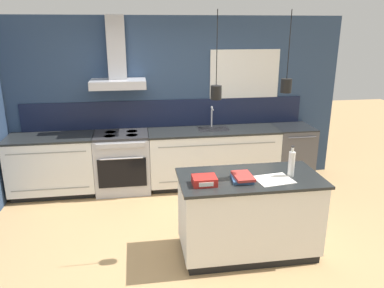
# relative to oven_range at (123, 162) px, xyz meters

# --- Properties ---
(ground_plane) EXTENTS (16.00, 16.00, 0.00)m
(ground_plane) POSITION_rel_oven_range_xyz_m (0.72, -1.69, -0.46)
(ground_plane) COLOR tan
(ground_plane) RESTS_ON ground
(wall_back) EXTENTS (5.60, 2.35, 2.60)m
(wall_back) POSITION_rel_oven_range_xyz_m (0.68, 0.31, 0.90)
(wall_back) COLOR navy
(wall_back) RESTS_ON ground_plane
(counter_run_left) EXTENTS (1.25, 0.64, 0.91)m
(counter_run_left) POSITION_rel_oven_range_xyz_m (-1.02, 0.01, 0.01)
(counter_run_left) COLOR black
(counter_run_left) RESTS_ON ground_plane
(counter_run_sink) EXTENTS (2.04, 0.64, 1.24)m
(counter_run_sink) POSITION_rel_oven_range_xyz_m (1.42, 0.01, 0.01)
(counter_run_sink) COLOR black
(counter_run_sink) RESTS_ON ground_plane
(oven_range) EXTENTS (0.81, 0.66, 0.91)m
(oven_range) POSITION_rel_oven_range_xyz_m (0.00, 0.00, 0.00)
(oven_range) COLOR #B5B5BA
(oven_range) RESTS_ON ground_plane
(dishwasher) EXTENTS (0.59, 0.65, 0.91)m
(dishwasher) POSITION_rel_oven_range_xyz_m (2.73, 0.00, 0.00)
(dishwasher) COLOR #4C4C51
(dishwasher) RESTS_ON ground_plane
(kitchen_island) EXTENTS (1.53, 0.77, 0.91)m
(kitchen_island) POSITION_rel_oven_range_xyz_m (1.41, -1.91, 0.00)
(kitchen_island) COLOR black
(kitchen_island) RESTS_ON ground_plane
(bottle_on_island) EXTENTS (0.07, 0.07, 0.33)m
(bottle_on_island) POSITION_rel_oven_range_xyz_m (1.85, -1.95, 0.60)
(bottle_on_island) COLOR silver
(bottle_on_island) RESTS_ON kitchen_island
(book_stack) EXTENTS (0.24, 0.29, 0.06)m
(book_stack) POSITION_rel_oven_range_xyz_m (1.30, -2.00, 0.49)
(book_stack) COLOR #335684
(book_stack) RESTS_ON kitchen_island
(red_supply_box) EXTENTS (0.24, 0.21, 0.09)m
(red_supply_box) POSITION_rel_oven_range_xyz_m (0.89, -2.04, 0.50)
(red_supply_box) COLOR red
(red_supply_box) RESTS_ON kitchen_island
(paper_pile) EXTENTS (0.41, 0.35, 0.01)m
(paper_pile) POSITION_rel_oven_range_xyz_m (1.63, -2.03, 0.46)
(paper_pile) COLOR silver
(paper_pile) RESTS_ON kitchen_island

